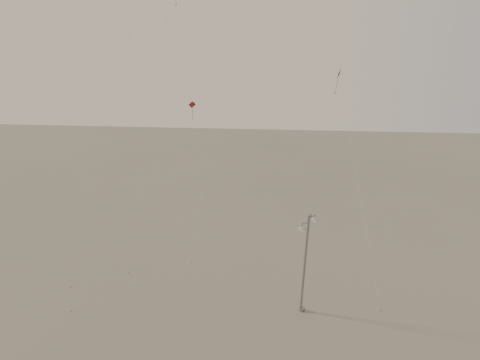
# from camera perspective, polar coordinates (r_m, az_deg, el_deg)

# --- Properties ---
(ground) EXTENTS (160.00, 160.00, 0.00)m
(ground) POSITION_cam_1_polar(r_m,az_deg,el_deg) (32.41, -5.15, -17.85)
(ground) COLOR gray
(ground) RESTS_ON ground
(street_lamp) EXTENTS (1.47, 1.01, 8.28)m
(street_lamp) POSITION_cam_1_polar(r_m,az_deg,el_deg) (29.26, 9.91, -12.06)
(street_lamp) COLOR gray
(street_lamp) RESTS_ON ground
(kite_1) EXTENTS (3.34, 9.86, 26.21)m
(kite_1) POSITION_cam_1_polar(r_m,az_deg,el_deg) (38.30, -11.48, 19.90)
(kite_1) COLOR #2A2423
(kite_1) RESTS_ON ground
(kite_3) EXTENTS (7.60, 13.54, 15.03)m
(kite_3) POSITION_cam_1_polar(r_m,az_deg,el_deg) (35.81, -10.84, 5.15)
(kite_3) COLOR maroon
(kite_3) RESTS_ON ground
(kite_4) EXTENTS (3.59, 9.54, 18.12)m
(kite_4) POSITION_cam_1_polar(r_m,az_deg,el_deg) (34.10, 15.86, 9.34)
(kite_4) COLOR #2A2423
(kite_4) RESTS_ON ground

